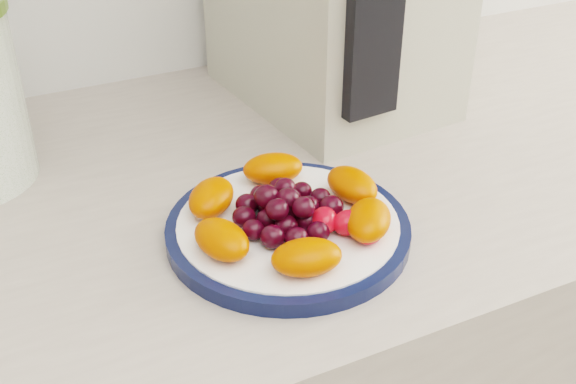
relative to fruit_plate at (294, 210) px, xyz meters
name	(u,v)px	position (x,y,z in m)	size (l,w,h in m)	color
plate_rim	(288,230)	(0.00, 0.00, -0.02)	(0.23, 0.23, 0.01)	#0C1435
plate_face	(288,229)	(0.00, 0.00, -0.02)	(0.21, 0.21, 0.02)	white
fruit_plate	(294,210)	(0.00, 0.00, 0.00)	(0.20, 0.20, 0.04)	#CD3600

